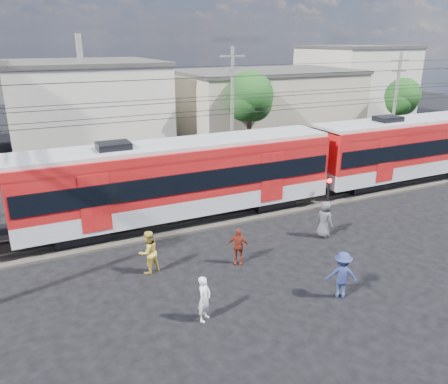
{
  "coord_description": "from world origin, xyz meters",
  "views": [
    {
      "loc": [
        -7.4,
        -11.87,
        8.92
      ],
      "look_at": [
        0.62,
        5.0,
        2.39
      ],
      "focal_mm": 35.0,
      "sensor_mm": 36.0,
      "label": 1
    }
  ],
  "objects_px": {
    "pedestrian_a": "(204,299)",
    "crossing_signal": "(329,188)",
    "car_silver": "(409,146)",
    "pedestrian_c": "(342,275)",
    "commuter_train": "(185,176)"
  },
  "relations": [
    {
      "from": "crossing_signal",
      "to": "pedestrian_c",
      "type": "bearing_deg",
      "value": -124.98
    },
    {
      "from": "crossing_signal",
      "to": "commuter_train",
      "type": "bearing_deg",
      "value": 165.11
    },
    {
      "from": "pedestrian_c",
      "to": "car_silver",
      "type": "bearing_deg",
      "value": -112.33
    },
    {
      "from": "commuter_train",
      "to": "pedestrian_c",
      "type": "relative_size",
      "value": 28.07
    },
    {
      "from": "pedestrian_a",
      "to": "pedestrian_c",
      "type": "relative_size",
      "value": 0.9
    },
    {
      "from": "car_silver",
      "to": "crossing_signal",
      "type": "bearing_deg",
      "value": 111.13
    },
    {
      "from": "pedestrian_c",
      "to": "car_silver",
      "type": "height_order",
      "value": "pedestrian_c"
    },
    {
      "from": "car_silver",
      "to": "commuter_train",
      "type": "bearing_deg",
      "value": 97.3
    },
    {
      "from": "commuter_train",
      "to": "pedestrian_a",
      "type": "height_order",
      "value": "commuter_train"
    },
    {
      "from": "commuter_train",
      "to": "pedestrian_a",
      "type": "distance_m",
      "value": 8.82
    },
    {
      "from": "pedestrian_a",
      "to": "car_silver",
      "type": "relative_size",
      "value": 0.38
    },
    {
      "from": "pedestrian_c",
      "to": "crossing_signal",
      "type": "relative_size",
      "value": 0.95
    },
    {
      "from": "car_silver",
      "to": "crossing_signal",
      "type": "xyz_separation_m",
      "value": [
        -13.8,
        -7.1,
        0.58
      ]
    },
    {
      "from": "pedestrian_a",
      "to": "crossing_signal",
      "type": "bearing_deg",
      "value": -8.01
    },
    {
      "from": "crossing_signal",
      "to": "car_silver",
      "type": "bearing_deg",
      "value": 27.22
    }
  ]
}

